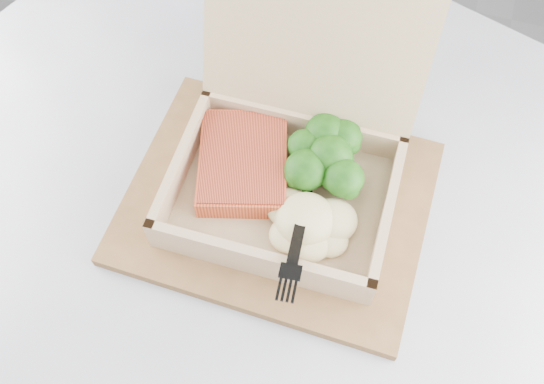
% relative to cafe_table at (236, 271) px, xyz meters
% --- Properties ---
extents(cafe_table, '(1.12, 1.12, 0.76)m').
position_rel_cafe_table_xyz_m(cafe_table, '(0.00, 0.00, 0.00)').
color(cafe_table, black).
rests_on(cafe_table, floor).
extents(serving_tray, '(0.33, 0.27, 0.01)m').
position_rel_cafe_table_xyz_m(serving_tray, '(0.05, 0.02, 0.20)').
color(serving_tray, brown).
rests_on(serving_tray, cafe_table).
extents(takeout_container, '(0.24, 0.25, 0.22)m').
position_rel_cafe_table_xyz_m(takeout_container, '(0.06, 0.06, 0.26)').
color(takeout_container, tan).
rests_on(takeout_container, serving_tray).
extents(salmon_fillet, '(0.13, 0.15, 0.03)m').
position_rel_cafe_table_xyz_m(salmon_fillet, '(0.01, 0.04, 0.23)').
color(salmon_fillet, '#D65629').
rests_on(salmon_fillet, takeout_container).
extents(broccoli_pile, '(0.11, 0.11, 0.04)m').
position_rel_cafe_table_xyz_m(broccoli_pile, '(0.10, 0.06, 0.24)').
color(broccoli_pile, '#2B6C18').
rests_on(broccoli_pile, takeout_container).
extents(mashed_potatoes, '(0.10, 0.09, 0.04)m').
position_rel_cafe_table_xyz_m(mashed_potatoes, '(0.09, -0.01, 0.24)').
color(mashed_potatoes, '#CCC084').
rests_on(mashed_potatoes, takeout_container).
extents(plastic_fork, '(0.03, 0.15, 0.03)m').
position_rel_cafe_table_xyz_m(plastic_fork, '(0.09, -0.01, 0.25)').
color(plastic_fork, black).
rests_on(plastic_fork, mashed_potatoes).
extents(receipt, '(0.12, 0.16, 0.00)m').
position_rel_cafe_table_xyz_m(receipt, '(0.12, 0.17, 0.20)').
color(receipt, white).
rests_on(receipt, cafe_table).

